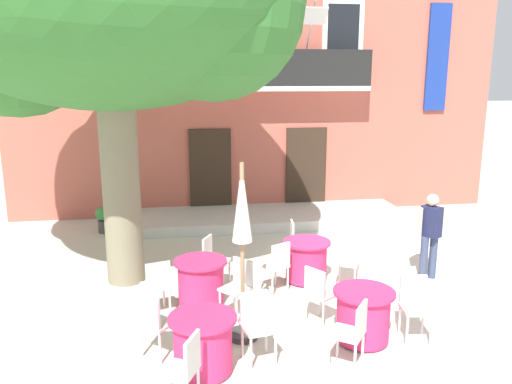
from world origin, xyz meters
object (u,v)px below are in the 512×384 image
(cafe_chair_front_2, at_px, (239,284))
(cafe_chair_front_1, at_px, (157,284))
(cafe_chair_near_tree_0, at_px, (184,367))
(cafe_chair_near_tree_1, at_px, (257,321))
(cafe_chair_far_side_0, at_px, (348,257))
(cafe_chair_far_side_2, at_px, (277,263))
(cafe_table_near_tree, at_px, (203,344))
(cafe_umbrella, at_px, (242,226))
(cafe_chair_middle_1, at_px, (353,330))
(cafe_chair_far_side_1, at_px, (297,240))
(cafe_table_far_side, at_px, (306,260))
(cafe_table_middle, at_px, (363,315))
(pedestrian_near_entrance, at_px, (430,231))
(cafe_chair_near_tree_2, at_px, (155,321))
(ground_planter_left, at_px, (105,218))
(cafe_chair_middle_2, at_px, (415,303))
(cafe_chair_front_0, at_px, (213,258))
(cafe_chair_middle_0, at_px, (319,291))
(plane_tree, at_px, (104,0))
(cafe_table_front, at_px, (201,282))

(cafe_chair_front_2, bearing_deg, cafe_chair_front_1, 170.84)
(cafe_chair_near_tree_0, relative_size, cafe_chair_front_2, 1.00)
(cafe_chair_near_tree_1, distance_m, cafe_chair_far_side_0, 2.92)
(cafe_chair_front_1, bearing_deg, cafe_chair_far_side_2, 16.08)
(cafe_table_near_tree, distance_m, cafe_chair_front_2, 1.62)
(cafe_table_near_tree, bearing_deg, cafe_umbrella, 52.85)
(cafe_chair_middle_1, bearing_deg, cafe_chair_front_2, 126.49)
(cafe_chair_near_tree_1, bearing_deg, cafe_chair_far_side_1, 68.01)
(cafe_chair_far_side_2, bearing_deg, cafe_table_far_side, 33.70)
(cafe_chair_near_tree_1, distance_m, cafe_chair_middle_1, 1.24)
(cafe_chair_near_tree_0, bearing_deg, cafe_table_middle, 24.85)
(pedestrian_near_entrance, bearing_deg, cafe_chair_near_tree_2, -157.33)
(cafe_chair_far_side_0, xyz_separation_m, ground_planter_left, (-4.71, 3.94, -0.17))
(cafe_chair_middle_2, xyz_separation_m, ground_planter_left, (-5.03, 5.88, -0.17))
(cafe_chair_near_tree_0, xyz_separation_m, cafe_chair_near_tree_1, (0.96, 0.94, 0.00))
(cafe_chair_front_0, bearing_deg, cafe_chair_middle_1, -61.72)
(cafe_chair_near_tree_0, relative_size, cafe_chair_front_0, 1.00)
(cafe_chair_near_tree_0, distance_m, cafe_chair_far_side_0, 4.27)
(cafe_chair_near_tree_0, height_order, cafe_chair_far_side_1, same)
(cafe_chair_middle_2, bearing_deg, cafe_chair_front_2, 156.12)
(cafe_chair_near_tree_0, relative_size, cafe_chair_far_side_2, 1.00)
(cafe_chair_near_tree_2, distance_m, cafe_chair_middle_0, 2.46)
(cafe_chair_far_side_0, distance_m, ground_planter_left, 6.14)
(cafe_table_near_tree, height_order, pedestrian_near_entrance, pedestrian_near_entrance)
(plane_tree, relative_size, cafe_chair_front_2, 7.66)
(cafe_chair_near_tree_1, xyz_separation_m, cafe_umbrella, (-0.11, 0.57, 1.14))
(cafe_chair_front_0, relative_size, cafe_umbrella, 0.36)
(cafe_chair_near_tree_0, bearing_deg, cafe_chair_middle_1, 13.55)
(cafe_chair_near_tree_1, xyz_separation_m, pedestrian_near_entrance, (3.55, 2.26, 0.37))
(cafe_table_middle, bearing_deg, plane_tree, 141.90)
(plane_tree, distance_m, cafe_table_middle, 6.42)
(cafe_chair_near_tree_0, bearing_deg, cafe_umbrella, 60.72)
(cafe_chair_near_tree_0, xyz_separation_m, cafe_chair_middle_2, (3.26, 1.15, 0.00))
(cafe_chair_near_tree_0, height_order, cafe_chair_middle_0, same)
(cafe_chair_near_tree_1, distance_m, cafe_chair_middle_2, 2.31)
(cafe_chair_near_tree_0, bearing_deg, cafe_chair_middle_0, 40.68)
(plane_tree, height_order, cafe_chair_far_side_0, plane_tree)
(cafe_chair_front_1, height_order, pedestrian_near_entrance, pedestrian_near_entrance)
(cafe_chair_middle_0, bearing_deg, cafe_chair_far_side_0, 55.93)
(cafe_table_front, height_order, cafe_umbrella, cafe_umbrella)
(cafe_chair_near_tree_2, height_order, cafe_chair_middle_0, same)
(cafe_chair_far_side_2, bearing_deg, cafe_chair_far_side_0, 4.67)
(cafe_chair_far_side_2, bearing_deg, cafe_umbrella, -117.85)
(cafe_chair_middle_2, distance_m, pedestrian_near_entrance, 2.43)
(cafe_chair_far_side_2, bearing_deg, cafe_chair_middle_2, -48.34)
(cafe_chair_near_tree_1, relative_size, cafe_chair_far_side_1, 1.00)
(cafe_chair_near_tree_1, distance_m, cafe_umbrella, 1.28)
(cafe_table_near_tree, bearing_deg, cafe_chair_near_tree_1, 17.57)
(cafe_chair_middle_1, bearing_deg, cafe_table_front, 129.56)
(cafe_chair_near_tree_2, bearing_deg, ground_planter_left, 103.50)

